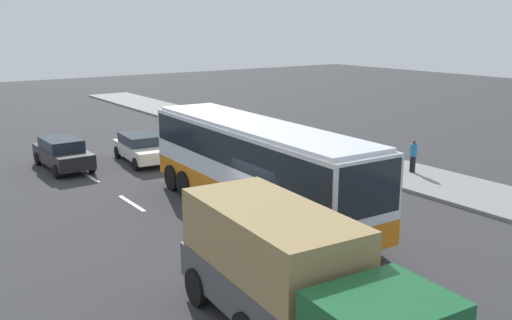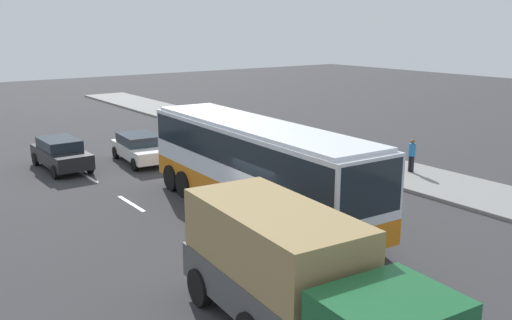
{
  "view_description": "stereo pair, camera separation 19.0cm",
  "coord_description": "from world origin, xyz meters",
  "views": [
    {
      "loc": [
        14.31,
        -10.54,
        6.91
      ],
      "look_at": [
        -2.09,
        1.12,
        2.0
      ],
      "focal_mm": 39.03,
      "sensor_mm": 36.0,
      "label": 1
    },
    {
      "loc": [
        14.19,
        -10.7,
        6.91
      ],
      "look_at": [
        -2.09,
        1.12,
        2.0
      ],
      "focal_mm": 39.03,
      "sensor_mm": 36.0,
      "label": 2
    }
  ],
  "objects": [
    {
      "name": "pedestrian_near_curb",
      "position": [
        -2.04,
        10.1,
        1.04
      ],
      "size": [
        0.32,
        0.32,
        1.57
      ],
      "rotation": [
        0.0,
        0.0,
        4.72
      ],
      "color": "black",
      "rests_on": "sidewalk_curb"
    },
    {
      "name": "lane_centreline",
      "position": [
        0.71,
        -2.37,
        0.0
      ],
      "size": [
        39.05,
        0.16,
        0.01
      ],
      "color": "white",
      "rests_on": "ground_plane"
    },
    {
      "name": "cargo_truck",
      "position": [
        5.59,
        -3.38,
        1.54
      ],
      "size": [
        7.44,
        3.04,
        2.85
      ],
      "rotation": [
        0.0,
        0.0,
        -0.08
      ],
      "color": "#19592D",
      "rests_on": "ground_plane"
    },
    {
      "name": "car_black_sedan",
      "position": [
        -12.8,
        -2.9,
        0.8
      ],
      "size": [
        4.45,
        1.88,
        1.5
      ],
      "rotation": [
        0.0,
        0.0,
        0.01
      ],
      "color": "black",
      "rests_on": "ground_plane"
    },
    {
      "name": "sidewalk_curb",
      "position": [
        0.0,
        9.72,
        0.07
      ],
      "size": [
        80.0,
        4.0,
        0.15
      ],
      "primitive_type": "cube",
      "color": "gray",
      "rests_on": "ground_plane"
    },
    {
      "name": "car_white_minivan",
      "position": [
        -11.88,
        0.9,
        0.76
      ],
      "size": [
        4.48,
        2.31,
        1.41
      ],
      "rotation": [
        0.0,
        0.0,
        -0.09
      ],
      "color": "white",
      "rests_on": "ground_plane"
    },
    {
      "name": "coach_bus",
      "position": [
        -1.72,
        0.84,
        2.15
      ],
      "size": [
        11.84,
        3.2,
        3.47
      ],
      "rotation": [
        0.0,
        0.0,
        -0.05
      ],
      "color": "orange",
      "rests_on": "ground_plane"
    },
    {
      "name": "ground_plane",
      "position": [
        0.0,
        0.0,
        0.0
      ],
      "size": [
        120.0,
        120.0,
        0.0
      ],
      "primitive_type": "plane",
      "color": "#333335"
    }
  ]
}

